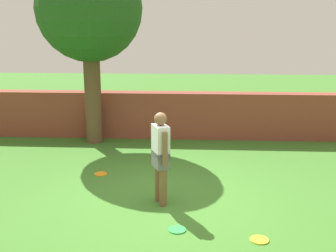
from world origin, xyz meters
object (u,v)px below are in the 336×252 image
object	(u,v)px
tree	(89,10)
person	(161,154)
frisbee_yellow	(259,240)
frisbee_green	(177,230)
frisbee_orange	(101,174)

from	to	relation	value
tree	person	bearing A→B (deg)	-61.66
person	frisbee_yellow	distance (m)	2.14
person	frisbee_yellow	bearing A→B (deg)	28.09
person	frisbee_green	bearing A→B (deg)	-5.07
frisbee_orange	frisbee_yellow	world-z (taller)	same
frisbee_yellow	person	bearing A→B (deg)	141.35
tree	frisbee_yellow	world-z (taller)	tree
frisbee_yellow	frisbee_green	bearing A→B (deg)	168.92
frisbee_orange	frisbee_yellow	distance (m)	3.87
person	frisbee_green	size ratio (longest dim) A/B	6.00
frisbee_yellow	frisbee_green	xyz separation A→B (m)	(-1.20, 0.24, 0.00)
person	frisbee_green	xyz separation A→B (m)	(0.32, -0.98, -0.89)
person	frisbee_orange	size ratio (longest dim) A/B	6.00
tree	frisbee_green	distance (m)	6.35
frisbee_orange	frisbee_green	bearing A→B (deg)	-54.27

